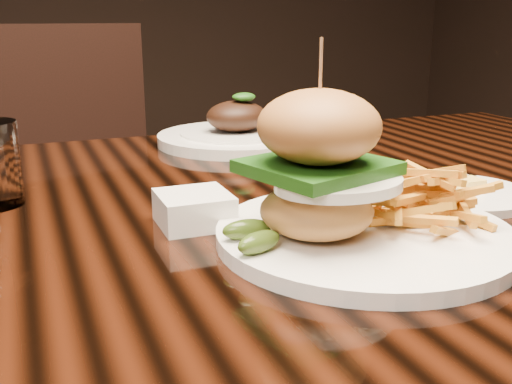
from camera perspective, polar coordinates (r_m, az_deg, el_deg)
name	(u,v)px	position (r m, az deg, el deg)	size (l,w,h in m)	color
dining_table	(221,260)	(0.76, -3.32, -6.46)	(1.60, 0.90, 0.75)	black
burger_plate	(359,194)	(0.59, 9.78, -0.21)	(0.30, 0.30, 0.20)	white
side_saucer	(461,193)	(0.78, 18.98, -0.12)	(0.17, 0.17, 0.02)	white
ramekin	(194,209)	(0.65, -5.93, -1.63)	(0.07, 0.07, 0.03)	white
far_dish	(237,134)	(1.06, -1.84, 5.56)	(0.28, 0.28, 0.09)	white
chair_far	(81,189)	(1.61, -16.37, 0.29)	(0.54, 0.55, 0.95)	black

